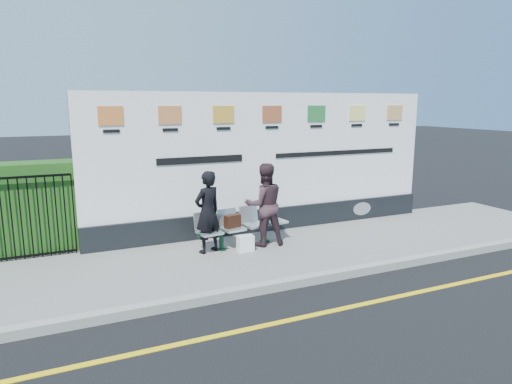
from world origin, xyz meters
TOP-DOWN VIEW (x-y plane):
  - ground at (0.00, 0.00)m, footprint 80.00×80.00m
  - pavement at (0.00, 2.50)m, footprint 14.00×3.00m
  - kerb at (0.00, 1.00)m, footprint 14.00×0.18m
  - yellow_line at (0.00, 0.00)m, footprint 14.00×0.10m
  - billboard at (0.50, 3.85)m, footprint 8.00×0.30m
  - hedge at (-4.58, 4.30)m, footprint 2.35×0.70m
  - railing at (-4.58, 3.85)m, footprint 2.05×0.06m
  - bench at (-0.50, 2.97)m, footprint 1.97×0.79m
  - woman_left at (-1.26, 2.88)m, footprint 0.66×0.55m
  - woman_right at (-0.10, 2.85)m, footprint 0.87×0.71m
  - handbag_brown at (-0.75, 2.93)m, footprint 0.34×0.22m
  - carrier_bag_white at (-0.60, 2.64)m, footprint 0.30×0.18m

SIDE VIEW (x-z plane):
  - ground at x=0.00m, z-range 0.00..0.00m
  - yellow_line at x=0.00m, z-range 0.00..0.01m
  - pavement at x=0.00m, z-range 0.00..0.12m
  - kerb at x=0.00m, z-range 0.00..0.14m
  - carrier_bag_white at x=-0.60m, z-range 0.12..0.42m
  - bench at x=-0.50m, z-range 0.12..0.53m
  - handbag_brown at x=-0.75m, z-range 0.53..0.78m
  - railing at x=-4.58m, z-range 0.12..1.66m
  - woman_left at x=-1.26m, z-range 0.12..1.68m
  - woman_right at x=-0.10m, z-range 0.12..1.76m
  - hedge at x=-4.58m, z-range 0.12..1.82m
  - billboard at x=0.50m, z-range -0.08..2.92m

